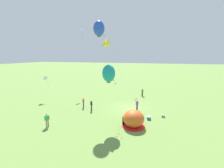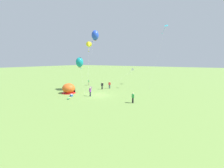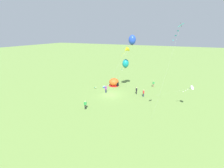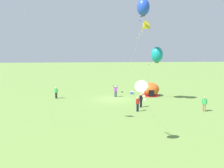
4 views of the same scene
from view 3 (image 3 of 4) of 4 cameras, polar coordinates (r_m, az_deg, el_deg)
ground_plane at (r=35.34m, az=-0.40°, el=-4.09°), size 300.00×300.00×0.00m
popup_tent at (r=41.06m, az=0.73°, el=0.73°), size 2.81×2.81×2.10m
cooler_box at (r=39.74m, az=-3.07°, el=-1.11°), size 0.60×0.48×0.44m
toddler_crawling at (r=39.51m, az=-6.41°, el=-1.40°), size 0.35×0.55×0.32m
person_flying_kite at (r=36.10m, az=-2.35°, el=-1.89°), size 0.71×0.60×1.89m
person_near_tent at (r=29.02m, az=-10.13°, el=-7.68°), size 0.52×0.40×1.72m
person_with_toddler at (r=35.78m, az=9.29°, el=-2.39°), size 0.49×0.42×1.72m
person_watching_sky at (r=34.59m, az=11.90°, el=-3.31°), size 0.50×0.41×1.72m
person_strolling at (r=41.49m, az=15.51°, el=0.17°), size 0.44×0.44×1.72m
kite_cyan at (r=20.21m, az=23.98°, el=17.76°), size 3.04×2.85×14.94m
kite_yellow at (r=35.58m, az=5.52°, el=12.92°), size 4.16×5.18×10.93m
kite_blue at (r=34.38m, az=7.70°, el=16.31°), size 1.57×5.60×13.41m
kite_white at (r=31.22m, az=27.76°, el=-1.36°), size 3.83×7.41×4.71m
kite_teal at (r=38.35m, az=5.18°, el=7.81°), size 3.76×2.73×7.56m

